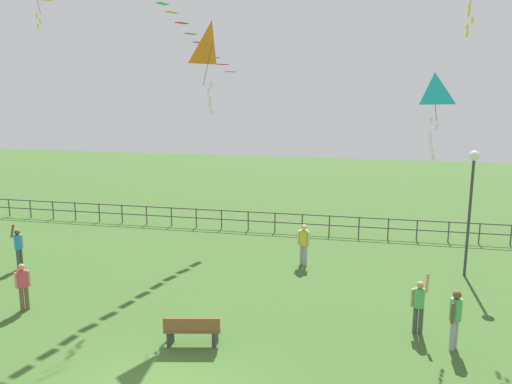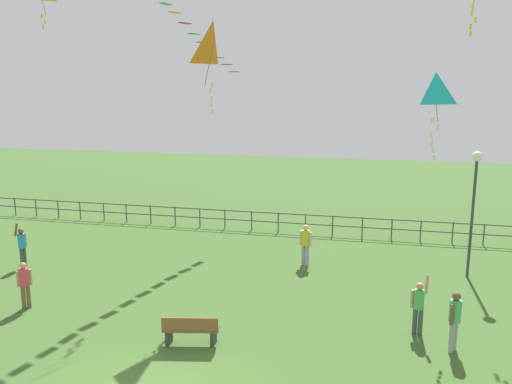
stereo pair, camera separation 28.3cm
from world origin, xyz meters
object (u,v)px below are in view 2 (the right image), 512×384
lamppost (475,187)px  kite_1 (435,93)px  person_4 (419,304)px  kite_3 (214,46)px  person_0 (22,244)px  park_bench (191,329)px  person_2 (305,242)px  person_3 (455,317)px  person_5 (25,282)px

lamppost → kite_1: size_ratio=1.80×
person_4 → kite_3: (-6.71, 2.78, 7.20)m
person_0 → park_bench: bearing=-27.6°
person_2 → person_3: 7.39m
person_4 → kite_1: size_ratio=0.70×
person_0 → person_2: 10.80m
park_bench → person_5: (-5.84, 1.11, 0.39)m
lamppost → kite_1: 4.84m
person_3 → person_5: size_ratio=1.10×
person_2 → person_4: (3.83, -4.96, -0.03)m
park_bench → person_5: size_ratio=1.04×
kite_1 → kite_3: 7.15m
park_bench → kite_3: bearing=99.0°
person_4 → person_2: bearing=127.7°
lamppost → person_4: (-2.08, -5.06, -2.42)m
person_0 → person_4: size_ratio=1.00×
person_3 → person_5: 12.62m
person_0 → person_5: person_0 is taller
lamppost → kite_3: size_ratio=1.53×
park_bench → person_0: 9.44m
person_0 → person_4: 14.49m
park_bench → kite_3: 9.07m
person_3 → person_5: (-12.62, -0.16, -0.08)m
person_0 → kite_3: 10.47m
park_bench → person_3: 6.92m
person_2 → person_5: (-7.95, -5.89, -0.07)m
person_0 → person_3: bearing=-11.5°
person_3 → kite_1: kite_1 is taller
person_2 → lamppost: bearing=1.0°
person_4 → lamppost: bearing=67.6°
park_bench → person_0: size_ratio=0.86×
lamppost → park_bench: size_ratio=2.96×
lamppost → park_bench: bearing=-138.5°
lamppost → person_0: bearing=-170.5°
person_2 → person_5: 9.89m
person_3 → person_5: person_3 is taller
person_3 → person_4: 1.14m
person_5 → lamppost: bearing=23.4°
lamppost → person_2: bearing=-179.0°
kite_1 → person_4: bearing=-96.9°
park_bench → person_2: bearing=73.2°
person_2 → park_bench: bearing=-106.8°
person_0 → kite_1: (14.54, -0.30, 5.70)m
lamppost → park_bench: 11.09m
lamppost → person_3: 6.42m
person_5 → kite_3: size_ratio=0.50×
kite_3 → person_5: bearing=-143.8°
person_2 → kite_1: size_ratio=0.63×
lamppost → kite_3: (-8.79, -2.28, 4.78)m
park_bench → kite_3: size_ratio=0.52×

